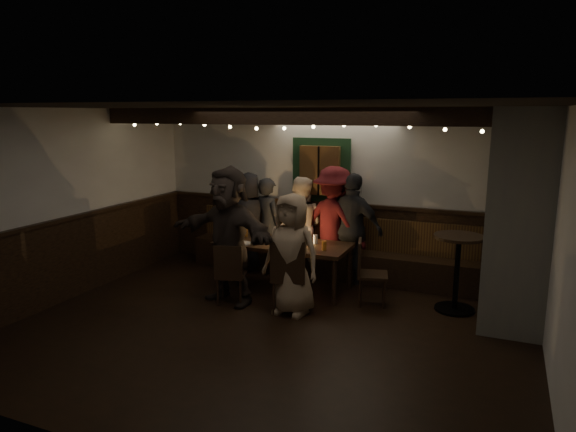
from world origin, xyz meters
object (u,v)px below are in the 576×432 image
at_px(dining_table, 282,247).
at_px(person_a, 248,221).
at_px(person_e, 353,229).
at_px(person_f, 229,235).
at_px(high_top, 457,263).
at_px(person_g, 292,254).
at_px(person_b, 268,225).
at_px(person_c, 300,226).
at_px(person_d, 334,223).
at_px(chair_near_left, 230,271).
at_px(chair_end, 366,268).
at_px(chair_near_right, 288,272).

bearing_deg(dining_table, person_a, 142.38).
relative_size(person_e, person_f, 0.90).
bearing_deg(dining_table, high_top, 2.63).
bearing_deg(person_g, person_e, 80.39).
height_order(person_b, person_f, person_f).
xyz_separation_m(person_b, person_g, (1.06, -1.54, 0.02)).
distance_m(person_b, person_g, 1.87).
xyz_separation_m(person_c, person_d, (0.55, 0.03, 0.09)).
xyz_separation_m(high_top, person_c, (-2.43, 0.64, 0.15)).
bearing_deg(chair_near_left, chair_end, 24.00).
bearing_deg(high_top, person_a, 169.90).
bearing_deg(dining_table, person_f, -121.65).
xyz_separation_m(dining_table, high_top, (2.41, 0.11, 0.00)).
xyz_separation_m(person_a, person_d, (1.43, 0.08, 0.07)).
bearing_deg(high_top, person_d, 160.43).
height_order(high_top, person_e, person_e).
height_order(chair_near_right, chair_end, chair_near_right).
distance_m(chair_near_right, chair_end, 1.10).
xyz_separation_m(dining_table, person_b, (-0.58, 0.75, 0.13)).
bearing_deg(person_a, chair_near_right, 106.79).
distance_m(chair_end, person_e, 0.95).
distance_m(chair_near_right, person_a, 2.06).
distance_m(dining_table, person_a, 1.16).
bearing_deg(person_e, person_d, -0.04).
distance_m(chair_end, person_d, 1.23).
height_order(dining_table, person_d, person_d).
bearing_deg(person_b, person_d, -153.73).
xyz_separation_m(person_e, person_f, (-1.32, -1.42, 0.10)).
relative_size(dining_table, person_c, 1.24).
distance_m(chair_near_right, person_b, 1.89).
relative_size(person_b, person_e, 0.91).
bearing_deg(person_g, high_top, 30.09).
height_order(chair_near_right, person_c, person_c).
bearing_deg(person_e, high_top, 176.83).
xyz_separation_m(chair_end, high_top, (1.13, 0.22, 0.14)).
height_order(chair_near_left, person_c, person_c).
bearing_deg(person_g, chair_near_left, -171.12).
bearing_deg(high_top, chair_near_left, -161.05).
distance_m(chair_near_left, high_top, 2.97).
bearing_deg(dining_table, person_b, 127.87).
height_order(chair_near_left, person_d, person_d).
relative_size(dining_table, person_d, 1.11).
xyz_separation_m(chair_near_left, person_b, (-0.19, 1.60, 0.29)).
relative_size(chair_end, high_top, 0.87).
bearing_deg(person_d, chair_end, 150.58).
bearing_deg(person_c, person_e, 165.10).
bearing_deg(person_a, person_b, 163.01).
bearing_deg(chair_near_right, high_top, 25.63).
distance_m(person_c, person_f, 1.56).
xyz_separation_m(chair_end, person_g, (-0.80, -0.68, 0.29)).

